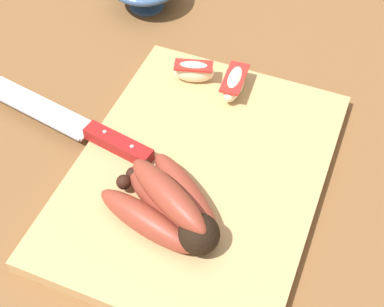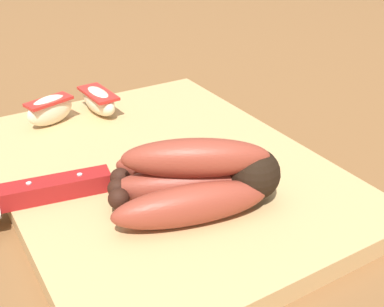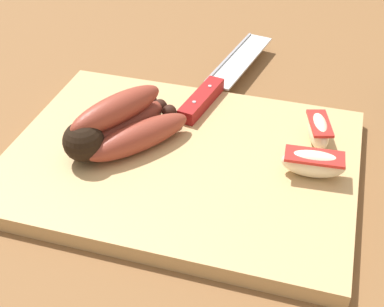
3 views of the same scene
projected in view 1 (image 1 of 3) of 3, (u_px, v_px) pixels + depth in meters
ground_plane at (194, 178)px, 0.72m from camera, size 6.00×6.00×0.00m
cutting_board at (198, 176)px, 0.71m from camera, size 0.41×0.31×0.02m
banana_bunch at (170, 207)px, 0.64m from camera, size 0.14×0.16×0.07m
chefs_knife at (90, 131)px, 0.74m from camera, size 0.08×0.28×0.02m
apple_wedge_near at (231, 82)px, 0.79m from camera, size 0.07×0.03×0.03m
apple_wedge_middle at (194, 71)px, 0.80m from camera, size 0.04×0.06×0.04m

